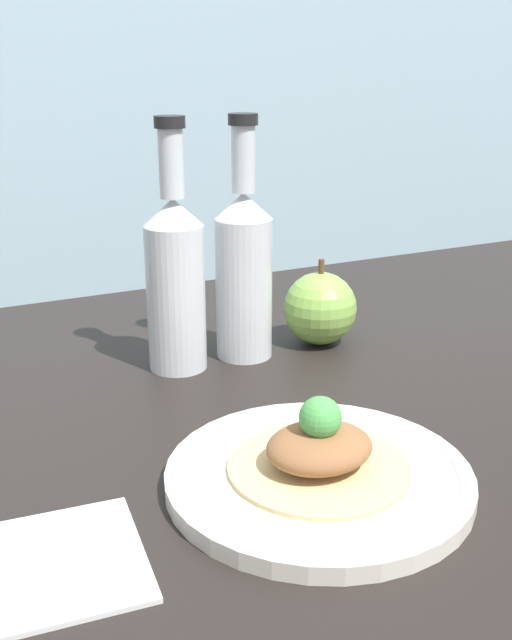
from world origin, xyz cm
name	(u,v)px	position (x,y,z in cm)	size (l,w,h in cm)	color
ground_plane	(359,448)	(0.00, 0.00, -2.00)	(180.00, 110.00, 4.00)	black
wall_backsplash	(153,0)	(0.00, 53.50, 40.00)	(180.00, 3.00, 80.00)	#9EBCCC
plate	(318,475)	(-8.41, -6.65, 0.93)	(24.60, 24.60, 1.76)	silver
plated_food	(319,449)	(-8.41, -6.65, 3.28)	(14.62, 14.62, 6.26)	#D6BC7F
cider_bottle_left	(175,277)	(-9.82, 21.46, 10.39)	(6.37, 6.37, 27.09)	silver
cider_bottle_right	(244,268)	(-1.71, 21.46, 10.39)	(6.37, 6.37, 27.09)	silver
apple	(320,308)	(8.12, 21.05, 4.37)	(8.72, 8.72, 10.39)	#84B74C
napkin	(12,571)	(-32.33, -7.40, 0.40)	(18.46, 13.83, 0.80)	white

